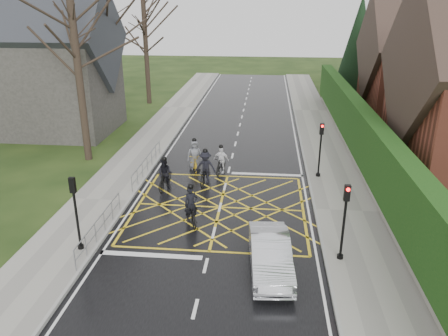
% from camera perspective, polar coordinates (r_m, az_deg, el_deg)
% --- Properties ---
extents(ground, '(120.00, 120.00, 0.00)m').
position_cam_1_polar(ground, '(21.27, -0.54, -5.16)').
color(ground, black).
rests_on(ground, ground).
extents(road, '(9.00, 80.00, 0.01)m').
position_cam_1_polar(road, '(21.27, -0.54, -5.15)').
color(road, black).
rests_on(road, ground).
extents(sidewalk_right, '(3.00, 80.00, 0.15)m').
position_cam_1_polar(sidewalk_right, '(21.50, 15.65, -5.49)').
color(sidewalk_right, gray).
rests_on(sidewalk_right, ground).
extents(sidewalk_left, '(3.00, 80.00, 0.15)m').
position_cam_1_polar(sidewalk_left, '(22.63, -15.86, -4.13)').
color(sidewalk_left, gray).
rests_on(sidewalk_left, ground).
extents(stone_wall, '(0.50, 38.00, 0.70)m').
position_cam_1_polar(stone_wall, '(27.15, 17.38, 0.62)').
color(stone_wall, slate).
rests_on(stone_wall, ground).
extents(hedge, '(0.90, 38.00, 2.80)m').
position_cam_1_polar(hedge, '(26.62, 17.79, 4.15)').
color(hedge, '#10370F').
rests_on(hedge, stone_wall).
extents(house_far, '(9.80, 8.80, 10.30)m').
position_cam_1_polar(house_far, '(39.39, 24.96, 11.86)').
color(house_far, brown).
rests_on(house_far, ground).
extents(conifer, '(4.60, 4.60, 10.00)m').
position_cam_1_polar(conifer, '(45.99, 17.10, 14.74)').
color(conifer, black).
rests_on(conifer, ground).
extents(church, '(8.80, 7.80, 11.00)m').
position_cam_1_polar(church, '(34.96, -21.43, 12.36)').
color(church, '#2D2B28').
rests_on(church, ground).
extents(tree_near, '(9.24, 9.24, 11.44)m').
position_cam_1_polar(tree_near, '(27.35, -19.09, 16.89)').
color(tree_near, black).
rests_on(tree_near, ground).
extents(tree_mid, '(10.08, 10.08, 12.48)m').
position_cam_1_polar(tree_mid, '(35.11, -15.32, 19.17)').
color(tree_mid, black).
rests_on(tree_mid, ground).
extents(tree_far, '(8.40, 8.40, 10.40)m').
position_cam_1_polar(tree_far, '(42.56, -10.34, 17.83)').
color(tree_far, black).
rests_on(tree_far, ground).
extents(railing_south, '(0.05, 5.04, 1.03)m').
position_cam_1_polar(railing_south, '(18.95, -15.96, -6.90)').
color(railing_south, slate).
rests_on(railing_south, ground).
extents(railing_north, '(0.05, 6.04, 1.03)m').
position_cam_1_polar(railing_north, '(25.44, -10.03, 0.96)').
color(railing_north, slate).
rests_on(railing_north, ground).
extents(traffic_light_ne, '(0.24, 0.31, 3.21)m').
position_cam_1_polar(traffic_light_ne, '(24.60, 12.43, 2.24)').
color(traffic_light_ne, black).
rests_on(traffic_light_ne, ground).
extents(traffic_light_se, '(0.24, 0.31, 3.21)m').
position_cam_1_polar(traffic_light_se, '(16.94, 15.38, -6.98)').
color(traffic_light_se, black).
rests_on(traffic_light_se, ground).
extents(traffic_light_sw, '(0.24, 0.31, 3.21)m').
position_cam_1_polar(traffic_light_sw, '(17.92, -18.71, -5.76)').
color(traffic_light_sw, black).
rests_on(traffic_light_sw, ground).
extents(cyclist_rear, '(1.37, 2.04, 1.88)m').
position_cam_1_polar(cyclist_rear, '(19.70, -4.33, -5.51)').
color(cyclist_rear, black).
rests_on(cyclist_rear, ground).
extents(cyclist_back, '(0.87, 1.85, 1.81)m').
position_cam_1_polar(cyclist_back, '(23.25, -7.72, -1.15)').
color(cyclist_back, black).
rests_on(cyclist_back, ground).
extents(cyclist_mid, '(1.22, 2.08, 1.97)m').
position_cam_1_polar(cyclist_mid, '(23.80, -2.46, -0.33)').
color(cyclist_mid, black).
rests_on(cyclist_mid, ground).
extents(cyclist_front, '(0.98, 1.77, 1.71)m').
position_cam_1_polar(cyclist_front, '(25.17, -0.40, 0.70)').
color(cyclist_front, black).
rests_on(cyclist_front, ground).
extents(cyclist_lead, '(1.21, 2.09, 1.92)m').
position_cam_1_polar(cyclist_lead, '(25.79, -3.87, 1.24)').
color(cyclist_lead, '#B38B15').
rests_on(cyclist_lead, ground).
extents(car, '(1.79, 4.24, 1.36)m').
position_cam_1_polar(car, '(16.42, 6.06, -11.18)').
color(car, silver).
rests_on(car, ground).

